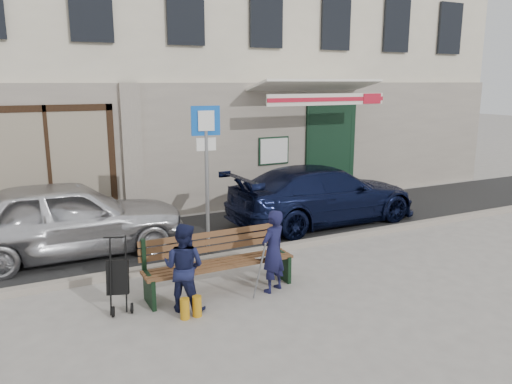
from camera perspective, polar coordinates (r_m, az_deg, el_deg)
ground at (r=8.32m, az=4.14°, el=-10.35°), size 80.00×80.00×0.00m
asphalt_lane at (r=10.94m, az=-4.19°, el=-4.66°), size 60.00×3.20×0.01m
curb at (r=9.53m, az=-0.49°, el=-6.91°), size 60.00×0.18×0.12m
building at (r=15.64m, az=-12.43°, el=18.65°), size 20.00×8.27×10.00m
car_silver at (r=9.96m, az=-20.69°, el=-2.82°), size 4.33×1.79×1.47m
car_navy at (r=11.66m, az=7.71°, el=-0.27°), size 4.69×2.03×1.34m
parking_sign at (r=9.00m, az=-5.68°, el=3.96°), size 0.52×0.10×2.81m
bench at (r=7.86m, az=-4.53°, el=-8.17°), size 2.40×1.17×0.98m
man at (r=7.80m, az=1.96°, el=-6.77°), size 0.56×0.48×1.31m
woman at (r=7.25m, az=-8.24°, el=-8.49°), size 0.79×0.79×1.29m
stroller at (r=7.51m, az=-15.50°, el=-9.52°), size 0.38×0.48×1.06m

